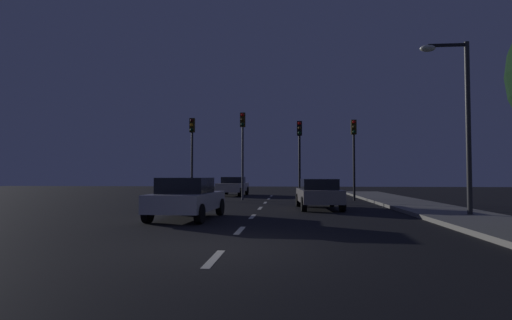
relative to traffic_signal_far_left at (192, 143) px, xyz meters
name	(u,v)px	position (x,y,z in m)	size (l,w,h in m)	color
ground_plane	(254,215)	(4.80, -9.33, -3.62)	(80.00, 80.00, 0.00)	black
sidewalk_curb_right	(454,215)	(12.30, -9.33, -3.54)	(3.00, 40.00, 0.15)	gray
lane_stripe_nearest	(214,259)	(4.80, -17.53, -3.61)	(0.16, 1.60, 0.01)	silver
lane_stripe_second	(240,230)	(4.80, -13.73, -3.61)	(0.16, 1.60, 0.01)	silver
lane_stripe_third	(253,216)	(4.80, -9.93, -3.61)	(0.16, 1.60, 0.01)	silver
lane_stripe_fourth	(260,208)	(4.80, -6.13, -3.61)	(0.16, 1.60, 0.01)	silver
lane_stripe_fifth	(265,203)	(4.80, -2.33, -3.61)	(0.16, 1.60, 0.01)	silver
lane_stripe_sixth	(269,199)	(4.80, 1.47, -3.61)	(0.16, 1.60, 0.01)	silver
lane_stripe_seventh	(271,196)	(4.80, 5.27, -3.61)	(0.16, 1.60, 0.01)	silver
traffic_signal_far_left	(192,143)	(0.00, 0.00, 0.00)	(0.32, 0.38, 5.18)	#2D2D30
traffic_signal_center_left	(243,139)	(3.24, 0.00, 0.19)	(0.32, 0.38, 5.49)	#4C4C51
traffic_signal_center_right	(300,145)	(6.80, 0.00, -0.17)	(0.32, 0.38, 4.92)	black
traffic_signal_far_right	(354,144)	(10.12, 0.00, -0.14)	(0.32, 0.38, 4.96)	black
car_stopped_ahead	(319,193)	(7.52, -6.32, -2.90)	(2.07, 3.99, 1.38)	gray
car_adjacent_lane	(187,198)	(2.55, -10.92, -2.87)	(2.13, 4.07, 1.46)	silver
car_oncoming_far	(233,186)	(1.82, 5.66, -2.88)	(2.10, 4.28, 1.42)	beige
street_lamp_right	(460,110)	(12.32, -9.98, 0.27)	(1.74, 0.36, 6.38)	#2D2D30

